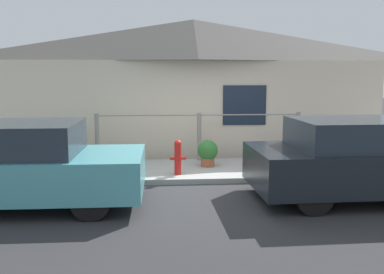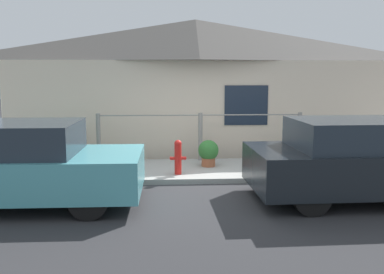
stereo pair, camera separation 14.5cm
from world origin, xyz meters
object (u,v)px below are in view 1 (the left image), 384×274
object	(u,v)px
potted_plant_near_hydrant	(208,152)
potted_plant_by_fence	(71,150)
fire_hydrant	(178,156)
car_right	(364,159)
car_left	(19,165)

from	to	relation	value
potted_plant_near_hydrant	potted_plant_by_fence	size ratio (longest dim) A/B	0.88
fire_hydrant	potted_plant_by_fence	world-z (taller)	fire_hydrant
potted_plant_by_fence	fire_hydrant	bearing A→B (deg)	-23.82
car_right	potted_plant_near_hydrant	bearing A→B (deg)	134.88
car_left	potted_plant_by_fence	bearing A→B (deg)	84.23
car_left	fire_hydrant	distance (m)	3.10
car_right	potted_plant_by_fence	size ratio (longest dim) A/B	5.89
car_right	fire_hydrant	distance (m)	3.53
car_left	fire_hydrant	size ratio (longest dim) A/B	5.49
car_right	potted_plant_by_fence	xyz separation A→B (m)	(-5.49, 2.65, -0.22)
car_right	potted_plant_near_hydrant	distance (m)	3.39
car_left	fire_hydrant	xyz separation A→B (m)	(2.64, 1.61, -0.21)
car_left	fire_hydrant	bearing A→B (deg)	31.71
potted_plant_near_hydrant	potted_plant_by_fence	distance (m)	3.07
car_left	potted_plant_by_fence	size ratio (longest dim) A/B	5.81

